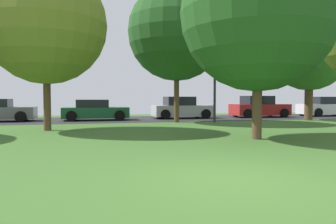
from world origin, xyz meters
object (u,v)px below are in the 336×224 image
object	(u,v)px
oak_tree_right	(310,52)
parked_car_white	(326,107)
parked_car_green	(95,111)
street_lamp_post	(215,83)
maple_tree_far	(46,24)
parked_car_red	(259,107)
parked_car_silver	(181,108)
birch_tree_lone	(258,14)
maple_tree_near	(177,32)

from	to	relation	value
oak_tree_right	parked_car_white	size ratio (longest dim) A/B	1.59
parked_car_green	street_lamp_post	bearing A→B (deg)	-27.27
maple_tree_far	parked_car_red	world-z (taller)	maple_tree_far
maple_tree_far	parked_car_silver	bearing A→B (deg)	39.52
birch_tree_lone	oak_tree_right	world-z (taller)	birch_tree_lone
parked_car_green	street_lamp_post	size ratio (longest dim) A/B	0.90
birch_tree_lone	maple_tree_near	bearing A→B (deg)	94.67
birch_tree_lone	oak_tree_right	xyz separation A→B (m)	(7.86, 7.54, 0.03)
maple_tree_far	parked_car_silver	world-z (taller)	maple_tree_far
oak_tree_right	parked_car_white	distance (m)	6.87
birch_tree_lone	parked_car_green	size ratio (longest dim) A/B	1.70
oak_tree_right	parked_car_white	xyz separation A→B (m)	(4.47, 3.76, -3.61)
maple_tree_far	parked_car_green	xyz separation A→B (m)	(2.14, 6.02, -3.97)
parked_car_green	oak_tree_right	bearing A→B (deg)	-14.19
birch_tree_lone	oak_tree_right	size ratio (longest dim) A/B	1.02
oak_tree_right	parked_car_red	distance (m)	5.30
parked_car_silver	parked_car_red	world-z (taller)	parked_car_red
oak_tree_right	parked_car_red	world-z (taller)	oak_tree_right
birch_tree_lone	parked_car_green	distance (m)	12.54
birch_tree_lone	parked_car_red	bearing A→B (deg)	59.84
oak_tree_right	parked_car_green	distance (m)	13.93
maple_tree_far	street_lamp_post	world-z (taller)	maple_tree_far
maple_tree_far	maple_tree_near	world-z (taller)	maple_tree_near
parked_car_white	parked_car_green	bearing A→B (deg)	-178.48
birch_tree_lone	parked_car_white	bearing A→B (deg)	42.48
maple_tree_far	birch_tree_lone	bearing A→B (deg)	-33.37
maple_tree_far	oak_tree_right	distance (m)	15.41
parked_car_red	parked_car_white	bearing A→B (deg)	1.04
birch_tree_lone	parked_car_white	distance (m)	17.10
maple_tree_far	parked_car_red	xyz separation A→B (m)	(13.81, 6.38, -3.87)
oak_tree_right	street_lamp_post	world-z (taller)	oak_tree_right
street_lamp_post	maple_tree_near	bearing A→B (deg)	166.79
parked_car_green	maple_tree_far	bearing A→B (deg)	-109.59
street_lamp_post	maple_tree_far	bearing A→B (deg)	-163.56
maple_tree_near	maple_tree_far	bearing A→B (deg)	-155.06
maple_tree_near	parked_car_green	xyz separation A→B (m)	(-4.51, 2.93, -4.54)
parked_car_silver	oak_tree_right	bearing A→B (deg)	-28.14
parked_car_green	parked_car_red	distance (m)	11.67
oak_tree_right	parked_car_silver	xyz separation A→B (m)	(-7.19, 3.85, -3.61)
maple_tree_near	street_lamp_post	size ratio (longest dim) A/B	1.76
parked_car_green	parked_car_red	bearing A→B (deg)	1.75
oak_tree_right	parked_car_silver	bearing A→B (deg)	151.86
parked_car_silver	parked_car_white	world-z (taller)	same
maple_tree_far	birch_tree_lone	world-z (taller)	maple_tree_far
parked_car_white	parked_car_silver	bearing A→B (deg)	179.55
maple_tree_near	parked_car_green	size ratio (longest dim) A/B	1.95
maple_tree_far	parked_car_silver	size ratio (longest dim) A/B	1.79
maple_tree_far	parked_car_white	world-z (taller)	maple_tree_far
oak_tree_right	parked_car_silver	distance (m)	8.92
parked_car_silver	street_lamp_post	world-z (taller)	street_lamp_post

